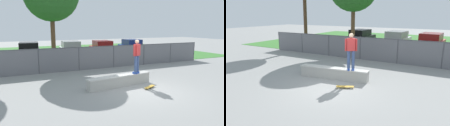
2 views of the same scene
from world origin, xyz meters
The scene contains 9 objects.
ground_plane centered at (0.00, 0.00, 0.00)m, with size 80.00×80.00×0.00m, color gray.
grass_strip centered at (0.00, 16.52, 0.01)m, with size 30.99×20.00×0.02m, color #3D7A33.
concrete_ledge centered at (-0.65, 1.30, 0.29)m, with size 3.73×0.95×0.58m.
skateboarder centered at (0.34, 1.29, 1.59)m, with size 0.54×0.41×1.82m.
skateboard centered at (0.54, 0.33, 0.07)m, with size 0.81×0.53×0.09m.
chainlink_fence centered at (0.00, 6.22, 0.91)m, with size 19.06×0.07×1.66m.
car_black centered at (-4.16, 12.38, 0.84)m, with size 2.31×4.35×1.66m.
car_white centered at (-0.33, 12.29, 0.84)m, with size 2.31×4.35×1.66m.
car_red centered at (2.77, 11.71, 0.84)m, with size 2.31×4.35×1.66m.
Camera 2 is at (4.68, -7.50, 3.32)m, focal length 33.09 mm.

